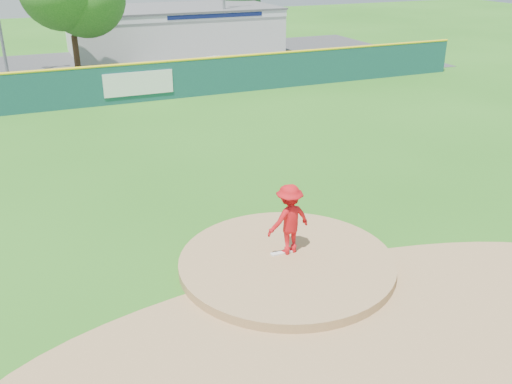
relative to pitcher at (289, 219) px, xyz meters
name	(u,v)px	position (x,y,z in m)	size (l,w,h in m)	color
ground	(287,267)	(-0.20, -0.32, -1.19)	(120.00, 120.00, 0.00)	#286B19
pitchers_mound	(287,267)	(-0.20, -0.32, -1.19)	(5.50, 5.50, 0.50)	#9E774C
pitching_rubber	(282,253)	(-0.20, -0.02, -0.92)	(0.60, 0.15, 0.04)	white
infield_dirt_arc	(348,335)	(-0.20, -3.32, -1.18)	(15.40, 15.40, 0.01)	#9E774C
parking_lot	(107,70)	(-0.20, 26.68, -1.18)	(44.00, 16.00, 0.02)	#38383A
pitcher	(289,219)	(0.00, 0.00, 0.00)	(1.21, 0.70, 1.87)	red
van	(223,67)	(5.99, 21.37, -0.49)	(2.24, 4.86, 1.35)	white
pool_building_grp	(174,30)	(5.80, 31.68, 0.48)	(15.20, 8.20, 3.31)	silver
fence_banners	(25,93)	(-5.50, 17.60, -0.19)	(14.59, 0.04, 1.20)	#590E0C
outfield_fence	(134,82)	(-0.20, 17.68, -0.10)	(40.00, 0.14, 2.07)	#164948
deciduous_tree	(70,1)	(-2.20, 24.68, 3.37)	(5.60, 5.60, 7.36)	#382314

